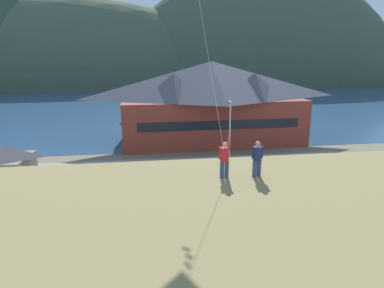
{
  "coord_description": "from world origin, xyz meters",
  "views": [
    {
      "loc": [
        -2.71,
        -21.75,
        11.59
      ],
      "look_at": [
        1.69,
        9.0,
        3.29
      ],
      "focal_mm": 31.11,
      "sensor_mm": 36.0,
      "label": 1
    }
  ],
  "objects_px": {
    "parked_car_front_row_end": "(8,216)",
    "parked_car_front_row_red": "(307,194)",
    "moored_boat_wharfside": "(147,122)",
    "parked_car_front_row_silver": "(244,171)",
    "harbor_lodge": "(212,100)",
    "person_companion": "(257,158)",
    "parked_car_back_row_left": "(300,170)",
    "wharf_dock": "(165,121)",
    "parked_car_lone_by_shed": "(159,204)",
    "storage_shed_waterside": "(142,127)",
    "person_kite_flyer": "(225,158)",
    "parked_car_mid_row_center": "(115,181)",
    "parked_car_mid_row_far": "(180,178)",
    "parked_car_corner_spot": "(225,198)",
    "parking_light_pole": "(230,131)"
  },
  "relations": [
    {
      "from": "parked_car_back_row_left",
      "to": "parked_car_front_row_end",
      "type": "distance_m",
      "value": 24.55
    },
    {
      "from": "parked_car_corner_spot",
      "to": "parked_car_front_row_red",
      "type": "height_order",
      "value": "same"
    },
    {
      "from": "parked_car_corner_spot",
      "to": "parked_car_front_row_end",
      "type": "relative_size",
      "value": 1.0
    },
    {
      "from": "storage_shed_waterside",
      "to": "parked_car_front_row_silver",
      "type": "height_order",
      "value": "storage_shed_waterside"
    },
    {
      "from": "parked_car_front_row_end",
      "to": "person_companion",
      "type": "height_order",
      "value": "person_companion"
    },
    {
      "from": "storage_shed_waterside",
      "to": "person_kite_flyer",
      "type": "distance_m",
      "value": 30.55
    },
    {
      "from": "person_kite_flyer",
      "to": "storage_shed_waterside",
      "type": "bearing_deg",
      "value": 97.68
    },
    {
      "from": "storage_shed_waterside",
      "to": "parked_car_front_row_red",
      "type": "bearing_deg",
      "value": -59.66
    },
    {
      "from": "parked_car_front_row_end",
      "to": "parked_car_front_row_red",
      "type": "bearing_deg",
      "value": 1.5
    },
    {
      "from": "parked_car_corner_spot",
      "to": "person_companion",
      "type": "height_order",
      "value": "person_companion"
    },
    {
      "from": "storage_shed_waterside",
      "to": "parked_car_mid_row_center",
      "type": "xyz_separation_m",
      "value": [
        -2.41,
        -16.83,
        -1.11
      ]
    },
    {
      "from": "harbor_lodge",
      "to": "parked_car_front_row_silver",
      "type": "bearing_deg",
      "value": -90.03
    },
    {
      "from": "person_kite_flyer",
      "to": "person_companion",
      "type": "bearing_deg",
      "value": -2.79
    },
    {
      "from": "wharf_dock",
      "to": "parked_car_lone_by_shed",
      "type": "height_order",
      "value": "parked_car_lone_by_shed"
    },
    {
      "from": "parked_car_front_row_red",
      "to": "parked_car_mid_row_far",
      "type": "height_order",
      "value": "same"
    },
    {
      "from": "parked_car_corner_spot",
      "to": "parked_car_mid_row_far",
      "type": "height_order",
      "value": "same"
    },
    {
      "from": "harbor_lodge",
      "to": "parked_car_front_row_silver",
      "type": "xyz_separation_m",
      "value": [
        -0.01,
        -15.76,
        -4.71
      ]
    },
    {
      "from": "wharf_dock",
      "to": "parked_car_front_row_red",
      "type": "xyz_separation_m",
      "value": [
        8.85,
        -35.57,
        0.71
      ]
    },
    {
      "from": "harbor_lodge",
      "to": "parked_car_front_row_red",
      "type": "height_order",
      "value": "harbor_lodge"
    },
    {
      "from": "parked_car_front_row_end",
      "to": "parked_car_front_row_red",
      "type": "distance_m",
      "value": 21.82
    },
    {
      "from": "parked_car_back_row_left",
      "to": "parked_car_mid_row_far",
      "type": "height_order",
      "value": "same"
    },
    {
      "from": "moored_boat_wharfside",
      "to": "parked_car_corner_spot",
      "type": "xyz_separation_m",
      "value": [
        5.52,
        -32.43,
        0.34
      ]
    },
    {
      "from": "parked_car_corner_spot",
      "to": "parked_car_mid_row_center",
      "type": "distance_m",
      "value": 9.82
    },
    {
      "from": "parked_car_corner_spot",
      "to": "parked_car_front_row_end",
      "type": "height_order",
      "value": "same"
    },
    {
      "from": "wharf_dock",
      "to": "parked_car_lone_by_shed",
      "type": "bearing_deg",
      "value": -94.42
    },
    {
      "from": "wharf_dock",
      "to": "parking_light_pole",
      "type": "xyz_separation_m",
      "value": [
        5.01,
        -25.86,
        3.78
      ]
    },
    {
      "from": "moored_boat_wharfside",
      "to": "parked_car_front_row_silver",
      "type": "distance_m",
      "value": 28.09
    },
    {
      "from": "harbor_lodge",
      "to": "person_companion",
      "type": "xyz_separation_m",
      "value": [
        -3.84,
        -29.92,
        1.13
      ]
    },
    {
      "from": "parked_car_lone_by_shed",
      "to": "parked_car_corner_spot",
      "type": "bearing_deg",
      "value": 4.68
    },
    {
      "from": "parked_car_front_row_silver",
      "to": "storage_shed_waterside",
      "type": "bearing_deg",
      "value": 120.81
    },
    {
      "from": "parked_car_front_row_end",
      "to": "person_kite_flyer",
      "type": "xyz_separation_m",
      "value": [
        13.08,
        -7.53,
        5.86
      ]
    },
    {
      "from": "parked_car_front_row_end",
      "to": "person_companion",
      "type": "distance_m",
      "value": 17.51
    },
    {
      "from": "parked_car_front_row_end",
      "to": "parked_car_mid_row_center",
      "type": "xyz_separation_m",
      "value": [
        6.64,
        5.55,
        0.0
      ]
    },
    {
      "from": "parked_car_mid_row_center",
      "to": "person_kite_flyer",
      "type": "xyz_separation_m",
      "value": [
        6.44,
        -13.08,
        5.86
      ]
    },
    {
      "from": "storage_shed_waterside",
      "to": "wharf_dock",
      "type": "relative_size",
      "value": 0.37
    },
    {
      "from": "storage_shed_waterside",
      "to": "parked_car_front_row_end",
      "type": "relative_size",
      "value": 1.25
    },
    {
      "from": "harbor_lodge",
      "to": "parked_car_mid_row_far",
      "type": "height_order",
      "value": "harbor_lodge"
    },
    {
      "from": "parked_car_mid_row_far",
      "to": "storage_shed_waterside",
      "type": "bearing_deg",
      "value": 101.14
    },
    {
      "from": "parked_car_front_row_end",
      "to": "storage_shed_waterside",
      "type": "bearing_deg",
      "value": 67.99
    },
    {
      "from": "harbor_lodge",
      "to": "parked_car_corner_spot",
      "type": "xyz_separation_m",
      "value": [
        -3.25,
        -21.51,
        -4.71
      ]
    },
    {
      "from": "parked_car_mid_row_center",
      "to": "parked_car_front_row_end",
      "type": "bearing_deg",
      "value": -140.11
    },
    {
      "from": "parked_car_lone_by_shed",
      "to": "parked_car_front_row_end",
      "type": "relative_size",
      "value": 0.97
    },
    {
      "from": "parked_car_mid_row_center",
      "to": "parked_car_mid_row_far",
      "type": "height_order",
      "value": "same"
    },
    {
      "from": "parked_car_back_row_left",
      "to": "parked_car_mid_row_center",
      "type": "bearing_deg",
      "value": -178.72
    },
    {
      "from": "wharf_dock",
      "to": "parked_car_corner_spot",
      "type": "xyz_separation_m",
      "value": [
        2.27,
        -35.33,
        0.71
      ]
    },
    {
      "from": "parked_car_lone_by_shed",
      "to": "parked_car_front_row_red",
      "type": "distance_m",
      "value": 11.61
    },
    {
      "from": "parked_car_mid_row_center",
      "to": "wharf_dock",
      "type": "bearing_deg",
      "value": 78.32
    },
    {
      "from": "parking_light_pole",
      "to": "person_kite_flyer",
      "type": "distance_m",
      "value": 18.69
    },
    {
      "from": "parked_car_back_row_left",
      "to": "person_companion",
      "type": "xyz_separation_m",
      "value": [
        -9.18,
        -13.54,
        5.85
      ]
    },
    {
      "from": "parked_car_back_row_left",
      "to": "person_companion",
      "type": "height_order",
      "value": "person_companion"
    }
  ]
}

